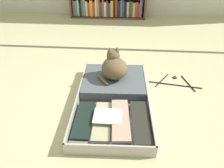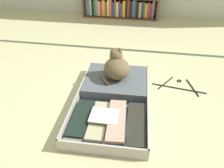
# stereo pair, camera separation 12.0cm
# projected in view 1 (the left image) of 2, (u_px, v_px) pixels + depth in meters

# --- Properties ---
(ground_plane) EXTENTS (10.00, 10.00, 0.00)m
(ground_plane) POSITION_uv_depth(u_px,v_px,m) (96.00, 101.00, 1.69)
(ground_plane) COLOR #C1B98B
(tatami_border) EXTENTS (4.80, 0.05, 0.00)m
(tatami_border) POSITION_uv_depth(u_px,v_px,m) (107.00, 49.00, 2.50)
(tatami_border) COLOR #3E4531
(tatami_border) RESTS_ON ground_plane
(open_suitcase) EXTENTS (0.60, 0.99, 0.10)m
(open_suitcase) POSITION_uv_depth(u_px,v_px,m) (114.00, 96.00, 1.68)
(open_suitcase) COLOR #B7AFA7
(open_suitcase) RESTS_ON ground_plane
(black_cat) EXTENTS (0.30, 0.30, 0.26)m
(black_cat) POSITION_uv_depth(u_px,v_px,m) (114.00, 67.00, 1.77)
(black_cat) COLOR brown
(black_cat) RESTS_ON open_suitcase
(clothes_hanger) EXTENTS (0.46, 0.27, 0.01)m
(clothes_hanger) POSITION_uv_depth(u_px,v_px,m) (175.00, 82.00, 1.90)
(clothes_hanger) COLOR black
(clothes_hanger) RESTS_ON ground_plane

